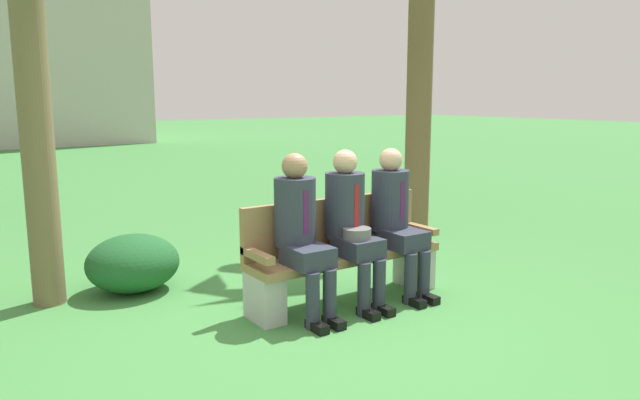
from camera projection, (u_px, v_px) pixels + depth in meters
name	position (u px, v px, depth m)	size (l,w,h in m)	color
ground_plane	(331.00, 319.00, 4.85)	(80.00, 80.00, 0.00)	#40833F
park_bench	(342.00, 254.00, 5.24)	(1.82, 0.44, 0.90)	#99754C
seated_man_left	(301.00, 227.00, 4.80)	(0.34, 0.72, 1.34)	#2D3342
seated_man_middle	(351.00, 220.00, 5.08)	(0.34, 0.72, 1.34)	#2D3342
seated_man_right	(396.00, 214.00, 5.37)	(0.34, 0.72, 1.33)	#2D3342
shrub_near_bench	(133.00, 263.00, 5.51)	(0.85, 0.78, 0.53)	#1E5829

